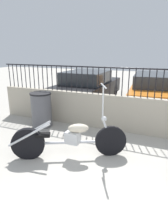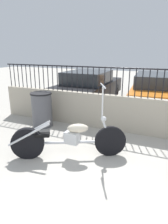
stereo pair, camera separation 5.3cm
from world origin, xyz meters
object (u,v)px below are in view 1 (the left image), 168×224
object	(u,v)px
motorcycle_silver	(64,139)
trash_bin	(41,110)
car_black	(88,87)
car_orange	(157,91)

from	to	relation	value
motorcycle_silver	trash_bin	distance (m)	1.94
car_black	car_orange	world-z (taller)	car_black
motorcycle_silver	car_black	size ratio (longest dim) A/B	0.54
motorcycle_silver	car_orange	bearing A→B (deg)	45.14
motorcycle_silver	car_black	distance (m)	4.59
trash_bin	car_black	bearing A→B (deg)	87.36
trash_bin	car_orange	bearing A→B (deg)	48.81
motorcycle_silver	trash_bin	world-z (taller)	motorcycle_silver
motorcycle_silver	car_black	world-z (taller)	motorcycle_silver
car_black	car_orange	bearing A→B (deg)	-87.12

